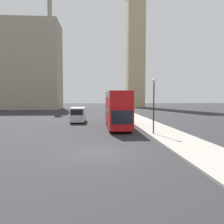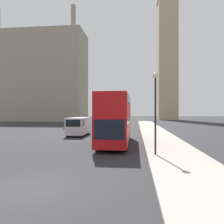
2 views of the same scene
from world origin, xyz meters
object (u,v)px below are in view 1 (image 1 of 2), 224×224
clock_tower (136,25)px  red_double_decker_bus (117,108)px  white_van (78,114)px  street_lamp (154,97)px

clock_tower → red_double_decker_bus: bearing=-102.1°
clock_tower → white_van: size_ratio=13.03×
white_van → street_lamp: street_lamp is taller
red_double_decker_bus → white_van: (-5.36, 6.70, -1.26)m
clock_tower → red_double_decker_bus: 72.52m
white_van → red_double_decker_bus: bearing=-51.4°
street_lamp → white_van: bearing=125.0°
red_double_decker_bus → street_lamp: bearing=-60.0°
white_van → street_lamp: size_ratio=0.92×
white_van → street_lamp: (8.49, -12.12, 2.54)m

